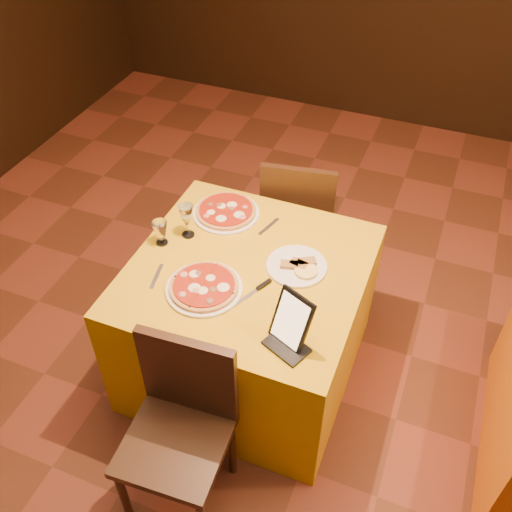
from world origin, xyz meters
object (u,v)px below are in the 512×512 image
at_px(chair_main_far, 300,214).
at_px(pizza_near, 204,287).
at_px(main_table, 248,319).
at_px(wine_glass, 187,220).
at_px(tablet, 292,320).
at_px(water_glass, 161,233).
at_px(pizza_far, 226,212).
at_px(chair_main_near, 175,444).

distance_m(chair_main_far, pizza_near, 1.10).
relative_size(main_table, wine_glass, 5.79).
height_order(chair_main_far, tablet, tablet).
xyz_separation_m(chair_main_far, water_glass, (-0.46, -0.83, 0.36)).
bearing_deg(main_table, chair_main_far, 90.00).
height_order(chair_main_far, water_glass, chair_main_far).
bearing_deg(wine_glass, pizza_far, 64.07).
bearing_deg(water_glass, chair_main_near, -60.24).
distance_m(main_table, wine_glass, 0.61).
bearing_deg(pizza_far, chair_main_far, 62.64).
relative_size(pizza_near, wine_glass, 1.85).
xyz_separation_m(pizza_near, tablet, (0.46, -0.12, 0.10)).
bearing_deg(chair_main_far, tablet, 96.51).
bearing_deg(chair_main_near, pizza_far, 99.32).
bearing_deg(pizza_far, main_table, -52.04).
height_order(main_table, tablet, tablet).
bearing_deg(main_table, tablet, -45.16).
height_order(water_glass, tablet, tablet).
relative_size(wine_glass, water_glass, 1.46).
distance_m(main_table, chair_main_near, 0.81).
bearing_deg(pizza_near, chair_main_far, 82.90).
distance_m(pizza_near, tablet, 0.49).
bearing_deg(water_glass, pizza_near, -32.63).
relative_size(main_table, pizza_far, 3.13).
height_order(chair_main_near, tablet, tablet).
bearing_deg(water_glass, main_table, -0.81).
height_order(pizza_far, tablet, tablet).
relative_size(chair_main_near, wine_glass, 4.79).
xyz_separation_m(main_table, pizza_far, (-0.26, 0.33, 0.39)).
bearing_deg(chair_main_near, wine_glass, 108.47).
distance_m(pizza_near, wine_glass, 0.40).
bearing_deg(chair_main_far, main_table, 80.77).
xyz_separation_m(wine_glass, water_glass, (-0.09, -0.10, -0.03)).
distance_m(pizza_far, water_glass, 0.39).
bearing_deg(chair_main_far, pizza_far, 53.42).
relative_size(chair_main_near, pizza_near, 2.58).
relative_size(chair_main_far, pizza_far, 2.59).
relative_size(chair_main_near, pizza_far, 2.59).
xyz_separation_m(chair_main_far, tablet, (0.33, -1.17, 0.41)).
height_order(pizza_far, wine_glass, wine_glass).
height_order(main_table, chair_main_far, chair_main_far).
xyz_separation_m(pizza_far, tablet, (0.59, -0.66, 0.10)).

